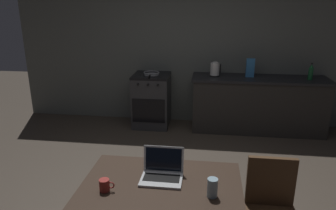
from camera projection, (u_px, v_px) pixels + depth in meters
ground_plane at (163, 197)px, 3.48m from camera, size 12.00×12.00×0.00m
back_wall at (201, 47)px, 5.38m from camera, size 6.40×0.10×2.64m
kitchen_counter at (258, 104)px, 5.20m from camera, size 2.16×0.64×0.90m
stove_oven at (152, 100)px, 5.41m from camera, size 0.60×0.62×0.90m
dining_table at (161, 195)px, 2.38m from camera, size 1.21×0.88×0.74m
chair at (271, 207)px, 2.48m from camera, size 0.40×0.40×0.90m
laptop at (162, 173)px, 2.46m from camera, size 0.32×0.26×0.23m
electric_kettle at (215, 69)px, 5.11m from camera, size 0.17×0.15×0.23m
bottle at (311, 72)px, 4.88m from camera, size 0.07×0.07×0.26m
frying_pan at (151, 73)px, 5.24m from camera, size 0.26×0.44×0.05m
coffee_mug at (105, 185)px, 2.29m from camera, size 0.11×0.08×0.09m
drinking_glass at (212, 188)px, 2.22m from camera, size 0.08×0.08×0.14m
cereal_box at (250, 68)px, 5.05m from camera, size 0.13×0.05×0.30m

